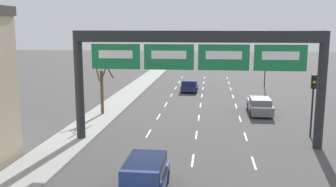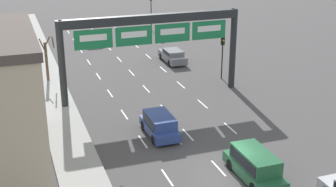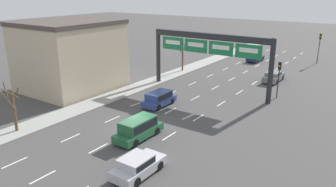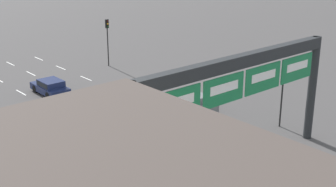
# 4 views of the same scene
# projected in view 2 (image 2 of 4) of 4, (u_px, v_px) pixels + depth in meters

# --- Properties ---
(ground_plane) EXTENTS (220.00, 220.00, 0.00)m
(ground_plane) POSITION_uv_depth(u_px,v_px,m) (226.00, 176.00, 27.48)
(ground_plane) COLOR #474444
(lane_dashes) EXTENTS (6.72, 67.00, 0.01)m
(lane_dashes) POSITION_uv_depth(u_px,v_px,m) (155.00, 98.00, 39.41)
(lane_dashes) COLOR white
(lane_dashes) RESTS_ON ground_plane
(sign_gantry) EXTENTS (15.35, 0.70, 7.03)m
(sign_gantry) POSITION_uv_depth(u_px,v_px,m) (152.00, 34.00, 37.96)
(sign_gantry) COLOR #232628
(sign_gantry) RESTS_ON ground_plane
(car_navy) EXTENTS (1.86, 4.11, 1.31)m
(car_navy) POSITION_uv_depth(u_px,v_px,m) (91.00, 38.00, 56.72)
(car_navy) COLOR #19234C
(car_navy) RESTS_ON ground_plane
(car_grey) EXTENTS (1.80, 4.54, 1.37)m
(car_grey) POSITION_uv_depth(u_px,v_px,m) (173.00, 55.00, 49.23)
(car_grey) COLOR slate
(car_grey) RESTS_ON ground_plane
(suv_green) EXTENTS (1.82, 4.69, 1.74)m
(suv_green) POSITION_uv_depth(u_px,v_px,m) (255.00, 164.00, 26.90)
(suv_green) COLOR #235B38
(suv_green) RESTS_ON ground_plane
(suv_blue) EXTENTS (1.82, 4.09, 1.54)m
(suv_blue) POSITION_uv_depth(u_px,v_px,m) (160.00, 124.00, 32.44)
(suv_blue) COLOR navy
(suv_blue) RESTS_ON ground_plane
(traffic_light_near_gantry) EXTENTS (0.30, 0.35, 4.93)m
(traffic_light_near_gantry) POSITION_uv_depth(u_px,v_px,m) (151.00, 4.00, 62.50)
(traffic_light_near_gantry) COLOR black
(traffic_light_near_gantry) RESTS_ON ground_plane
(traffic_light_mid_block) EXTENTS (0.30, 0.35, 4.17)m
(traffic_light_mid_block) POSITION_uv_depth(u_px,v_px,m) (223.00, 48.00, 43.34)
(traffic_light_mid_block) COLOR black
(traffic_light_mid_block) RESTS_ON ground_plane
(tree_bare_closest) EXTENTS (1.42, 1.52, 4.26)m
(tree_bare_closest) POSITION_uv_depth(u_px,v_px,m) (47.00, 58.00, 42.69)
(tree_bare_closest) COLOR brown
(tree_bare_closest) RESTS_ON sidewalk_left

